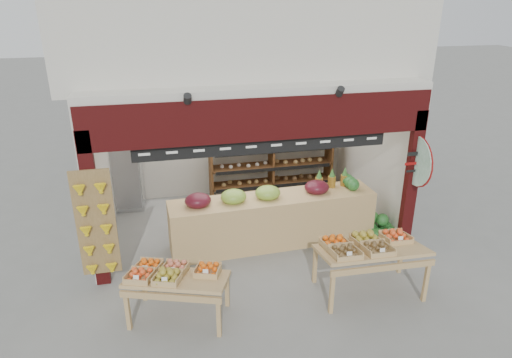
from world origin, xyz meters
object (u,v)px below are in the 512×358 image
Objects in this scene: refrigerator at (127,172)px; display_table_left at (171,275)px; mid_counter at (272,218)px; display_table_right at (367,247)px; watermelon_pile at (380,229)px; back_shelving at (272,152)px; cardboard_stack at (200,219)px.

display_table_left is at bearing -75.86° from refrigerator.
display_table_left is (-1.97, -1.75, 0.18)m from mid_counter.
display_table_right is 2.01m from watermelon_pile.
refrigerator is (-3.28, 0.07, -0.25)m from back_shelving.
cardboard_stack is at bearing 75.09° from display_table_left.
refrigerator is at bearing 178.79° from back_shelving.
cardboard_stack is 0.26× the size of mid_counter.
refrigerator is at bearing 100.50° from display_table_left.
back_shelving is 4.72m from display_table_left.
display_table_right is at bearing -83.03° from back_shelving.
display_table_right is (1.05, -1.81, 0.28)m from mid_counter.
display_table_left is (0.75, -4.04, -0.13)m from refrigerator.
cardboard_stack is at bearing 162.74° from watermelon_pile.
back_shelving is 4.23× the size of watermelon_pile.
back_shelving is 3.29m from refrigerator.
mid_counter reaches higher than cardboard_stack.
back_shelving is 1.80× the size of display_table_left.
refrigerator is 2.14m from cardboard_stack.
refrigerator is 0.43× the size of mid_counter.
cardboard_stack is 3.56m from display_table_right.
refrigerator reaches higher than display_table_left.
display_table_left reaches higher than watermelon_pile.
back_shelving reaches higher than display_table_right.
back_shelving is 2.81× the size of cardboard_stack.
refrigerator is at bearing 139.87° from mid_counter.
display_table_right is at bearing -124.88° from watermelon_pile.
refrigerator is at bearing 152.40° from watermelon_pile.
mid_counter is at bearing -104.18° from back_shelving.
mid_counter reaches higher than watermelon_pile.
display_table_left is (-0.68, -2.57, 0.47)m from cardboard_stack.
mid_counter is at bearing -36.49° from refrigerator.
cardboard_stack is (-1.84, -1.41, -0.84)m from back_shelving.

